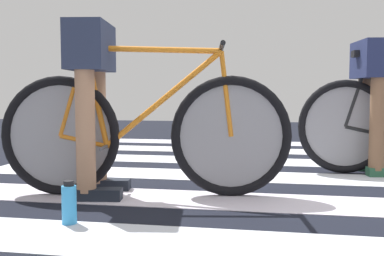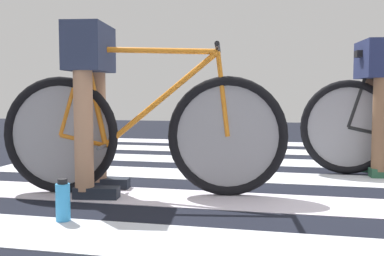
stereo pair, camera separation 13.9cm
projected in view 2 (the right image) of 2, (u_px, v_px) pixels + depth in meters
The scene contains 6 objects.
ground at pixel (322, 197), 2.73m from camera, with size 18.00×14.00×0.02m.
crosswalk_markings at pixel (328, 205), 2.47m from camera, with size 5.36×6.48×0.00m.
bicycle_1_of_2 at pixel (142, 131), 2.72m from camera, with size 1.73×0.53×0.93m.
cyclist_1_of_2 at pixel (91, 85), 2.72m from camera, with size 0.36×0.44×1.02m.
cyclist_2_of_2 at pixel (376, 88), 3.38m from camera, with size 0.36×0.44×1.01m.
water_bottle at pixel (63, 201), 2.16m from camera, with size 0.07×0.07×0.21m.
Camera 2 is at (-0.18, -2.80, 0.63)m, focal length 42.25 mm.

